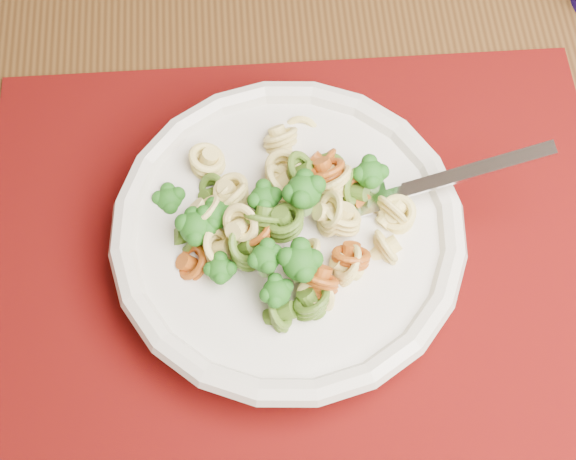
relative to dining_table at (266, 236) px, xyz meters
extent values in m
cube|color=#4F3316|center=(0.00, 0.00, 0.09)|extent=(1.40, 0.96, 0.04)
cube|color=#580B03|center=(0.02, -0.08, 0.11)|extent=(0.52, 0.42, 0.00)
cylinder|color=beige|center=(0.01, -0.07, 0.12)|extent=(0.11, 0.11, 0.01)
cylinder|color=beige|center=(0.01, -0.07, 0.14)|extent=(0.24, 0.24, 0.03)
torus|color=beige|center=(0.01, -0.07, 0.15)|extent=(0.26, 0.26, 0.02)
camera|label=1|loc=(-0.03, -0.31, 0.68)|focal=50.00mm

